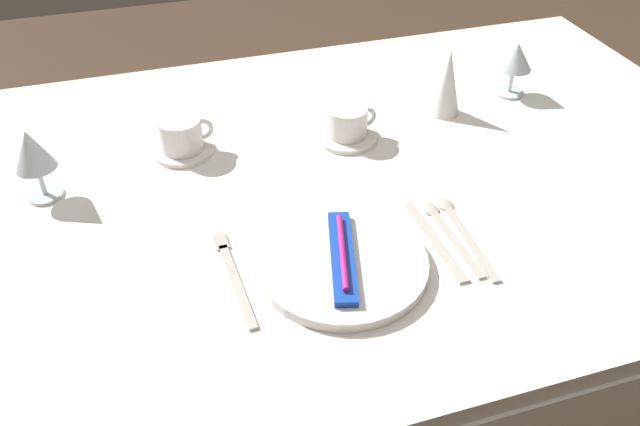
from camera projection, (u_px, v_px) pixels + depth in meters
ground_plane at (318, 405)px, 1.69m from camera, size 6.00×6.00×0.00m
dining_table at (317, 210)px, 1.28m from camera, size 1.80×1.11×0.74m
dinner_plate at (342, 263)px, 1.03m from camera, size 0.28×0.28×0.02m
toothbrush_package at (342, 256)px, 1.02m from camera, size 0.09×0.21×0.02m
fork_outer at (233, 274)px, 1.02m from camera, size 0.03×0.22×0.00m
dinner_knife at (435, 242)px, 1.08m from camera, size 0.02×0.21×0.00m
spoon_soup at (445, 228)px, 1.11m from camera, size 0.03×0.21×0.01m
spoon_dessert at (460, 227)px, 1.11m from camera, size 0.03×0.23×0.01m
saucer_left at (347, 136)px, 1.33m from camera, size 0.13×0.13×0.01m
coffee_cup_left at (348, 121)px, 1.31m from camera, size 0.10×0.08×0.06m
saucer_right at (183, 150)px, 1.29m from camera, size 0.12×0.12×0.01m
coffee_cup_right at (181, 134)px, 1.27m from camera, size 0.11×0.09×0.07m
wine_glass_centre at (515, 59)px, 1.43m from camera, size 0.08×0.08×0.12m
wine_glass_left at (32, 153)px, 1.12m from camera, size 0.07×0.07×0.14m
napkin_folded at (447, 83)px, 1.37m from camera, size 0.07×0.07×0.14m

